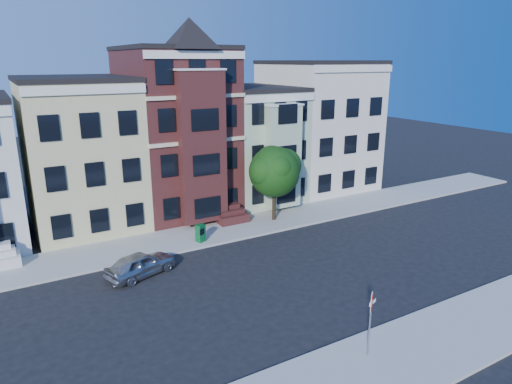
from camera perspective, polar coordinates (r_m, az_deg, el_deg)
ground at (r=24.78m, az=2.78°, el=-11.04°), size 120.00×120.00×0.00m
far_sidewalk at (r=31.16m, az=-5.26°, el=-5.06°), size 60.00×4.00×0.15m
near_sidewalk at (r=19.53m, az=16.44°, el=-19.75°), size 60.00×4.00×0.15m
house_yellow at (r=33.91m, az=-21.08°, el=4.34°), size 7.00×9.00×10.00m
house_brown at (r=35.48m, az=-10.01°, el=7.30°), size 7.00×9.00×12.00m
house_green at (r=38.42m, az=-0.74°, el=5.94°), size 6.00×9.00×9.00m
house_cream at (r=42.11m, az=7.66°, el=8.08°), size 8.00×9.00×11.00m
street_tree at (r=32.34m, az=2.30°, el=2.12°), size 6.07×6.07×6.65m
parked_car at (r=25.81m, az=-14.22°, el=-8.74°), size 4.22×2.72×1.34m
newspaper_box at (r=29.36m, az=-6.95°, el=-5.12°), size 0.64×0.61×1.14m
stop_sign at (r=18.71m, az=14.07°, el=-15.26°), size 0.86×0.38×3.13m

